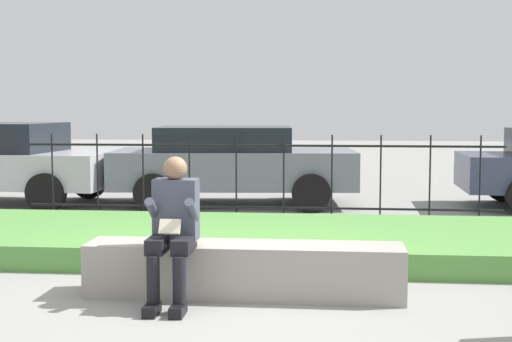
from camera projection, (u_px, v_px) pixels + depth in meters
name	position (u px, v px, depth m)	size (l,w,h in m)	color
ground_plane	(221.00, 295.00, 6.48)	(60.00, 60.00, 0.00)	gray
stone_bench	(244.00, 273.00, 6.44)	(2.86, 0.52, 0.48)	gray
person_seated_reader	(173.00, 223.00, 6.16)	(0.42, 0.73, 1.28)	black
grass_berm	(245.00, 240.00, 8.45)	(8.86, 2.60, 0.27)	#569342
iron_fence	(260.00, 178.00, 10.24)	(6.86, 0.03, 1.32)	black
car_parked_center	(232.00, 163.00, 12.43)	(4.30, 2.21, 1.37)	slate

